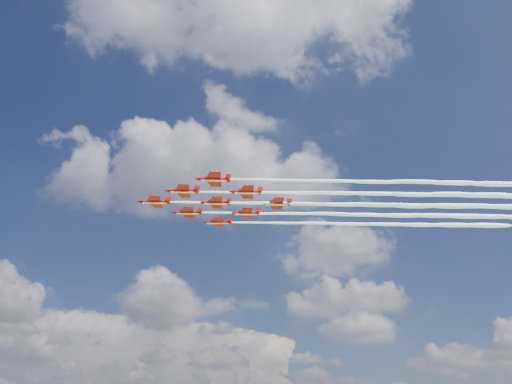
{
  "coord_description": "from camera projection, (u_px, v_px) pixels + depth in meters",
  "views": [
    {
      "loc": [
        20.17,
        -139.28,
        23.5
      ],
      "look_at": [
        15.83,
        0.29,
        92.05
      ],
      "focal_mm": 35.0,
      "sensor_mm": 36.0,
      "label": 1
    }
  ],
  "objects": [
    {
      "name": "jet_row2_starb",
      "position": [
        341.0,
        214.0,
        162.74
      ],
      "size": [
        106.94,
        11.84,
        2.62
      ],
      "rotation": [
        0.0,
        0.0,
        0.06
      ],
      "color": "#B60A0A"
    },
    {
      "name": "jet_row3_centre",
      "position": [
        376.0,
        205.0,
        155.99
      ],
      "size": [
        106.94,
        11.84,
        2.62
      ],
      "rotation": [
        0.0,
        0.0,
        0.06
      ],
      "color": "#B60A0A"
    },
    {
      "name": "jet_row2_port",
      "position": [
        351.0,
        193.0,
        148.68
      ],
      "size": [
        106.94,
        11.84,
        2.62
      ],
      "rotation": [
        0.0,
        0.0,
        0.06
      ],
      "color": "#B60A0A"
    },
    {
      "name": "jet_row4_starb",
      "position": [
        398.0,
        215.0,
        163.3
      ],
      "size": [
        106.94,
        11.84,
        2.62
      ],
      "rotation": [
        0.0,
        0.0,
        0.06
      ],
      "color": "#B60A0A"
    },
    {
      "name": "jet_row4_port",
      "position": [
        414.0,
        194.0,
        149.23
      ],
      "size": [
        106.94,
        11.84,
        2.62
      ],
      "rotation": [
        0.0,
        0.0,
        0.06
      ],
      "color": "#B60A0A"
    },
    {
      "name": "jet_tail",
      "position": [
        435.0,
        206.0,
        156.54
      ],
      "size": [
        106.94,
        11.84,
        2.62
      ],
      "rotation": [
        0.0,
        0.0,
        0.06
      ],
      "color": "#B60A0A"
    },
    {
      "name": "jet_row3_starb",
      "position": [
        364.0,
        224.0,
        170.05
      ],
      "size": [
        106.94,
        11.84,
        2.62
      ],
      "rotation": [
        0.0,
        0.0,
        0.06
      ],
      "color": "#B60A0A"
    },
    {
      "name": "jet_row3_port",
      "position": [
        390.0,
        182.0,
        141.93
      ],
      "size": [
        106.94,
        11.84,
        2.62
      ],
      "rotation": [
        0.0,
        0.0,
        0.06
      ],
      "color": "#B60A0A"
    },
    {
      "name": "jet_lead",
      "position": [
        316.0,
        204.0,
        155.44
      ],
      "size": [
        106.94,
        11.84,
        2.62
      ],
      "rotation": [
        0.0,
        0.0,
        0.06
      ],
      "color": "#B60A0A"
    }
  ]
}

